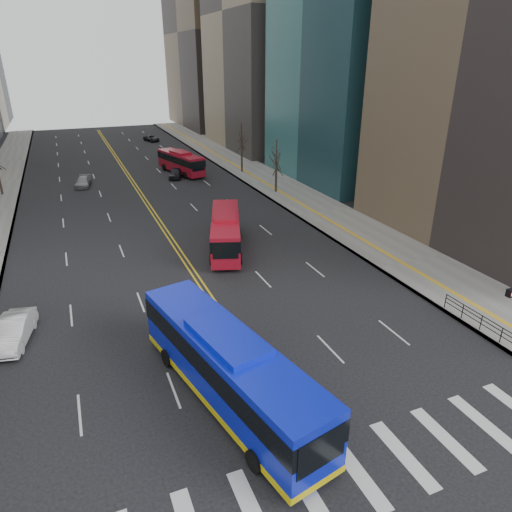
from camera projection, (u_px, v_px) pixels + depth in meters
ground at (333, 482)px, 18.53m from camera, size 220.00×220.00×0.00m
sidewalk_right at (270, 182)px, 62.72m from camera, size 7.00×130.00×0.15m
crosswalk at (333, 482)px, 18.52m from camera, size 26.70×4.00×0.01m
centerline at (130, 178)px, 65.04m from camera, size 0.55×100.00×0.01m
pedestrian_railing at (481, 320)px, 28.31m from camera, size 0.06×6.06×1.02m
street_trees at (79, 183)px, 43.26m from camera, size 35.20×47.20×7.60m
blue_bus at (228, 366)px, 22.21m from camera, size 5.61×13.73×3.88m
red_bus_near at (226, 229)px, 40.26m from camera, size 5.73×10.68×3.34m
red_bus_far at (181, 161)px, 66.79m from camera, size 4.85×10.47×3.26m
car_white at (14, 331)px, 27.30m from camera, size 2.57×4.90×1.53m
car_dark_mid at (176, 173)px, 64.69m from camera, size 3.03×4.42×1.40m
car_silver at (83, 182)px, 60.49m from camera, size 2.57×4.50×1.23m
car_dark_far at (151, 138)px, 92.99m from camera, size 3.03×4.62×1.18m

